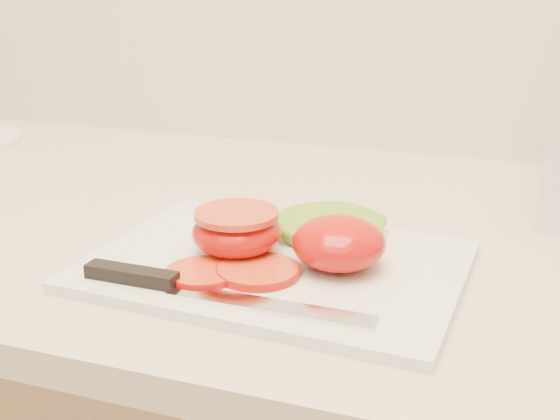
% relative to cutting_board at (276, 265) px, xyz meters
% --- Properties ---
extents(cutting_board, '(0.34, 0.25, 0.01)m').
position_rel_cutting_board_xyz_m(cutting_board, '(0.00, 0.00, 0.00)').
color(cutting_board, silver).
rests_on(cutting_board, counter).
extents(tomato_half_dome, '(0.08, 0.08, 0.05)m').
position_rel_cutting_board_xyz_m(tomato_half_dome, '(0.06, 0.01, 0.03)').
color(tomato_half_dome, '#B6120D').
rests_on(tomato_half_dome, cutting_board).
extents(tomato_half_cut, '(0.08, 0.08, 0.04)m').
position_rel_cutting_board_xyz_m(tomato_half_cut, '(-0.04, 0.00, 0.03)').
color(tomato_half_cut, '#B6120D').
rests_on(tomato_half_cut, cutting_board).
extents(tomato_slice_0, '(0.07, 0.07, 0.01)m').
position_rel_cutting_board_xyz_m(tomato_slice_0, '(-0.00, -0.03, 0.01)').
color(tomato_slice_0, '#DE5324').
rests_on(tomato_slice_0, cutting_board).
extents(tomato_slice_1, '(0.06, 0.06, 0.01)m').
position_rel_cutting_board_xyz_m(tomato_slice_1, '(-0.05, -0.05, 0.01)').
color(tomato_slice_1, '#DE5324').
rests_on(tomato_slice_1, cutting_board).
extents(lettuce_leaf_0, '(0.14, 0.13, 0.02)m').
position_rel_cutting_board_xyz_m(lettuce_leaf_0, '(0.03, 0.07, 0.02)').
color(lettuce_leaf_0, '#8EC032').
rests_on(lettuce_leaf_0, cutting_board).
extents(knife, '(0.25, 0.03, 0.01)m').
position_rel_cutting_board_xyz_m(knife, '(-0.05, -0.08, 0.01)').
color(knife, silver).
rests_on(knife, cutting_board).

